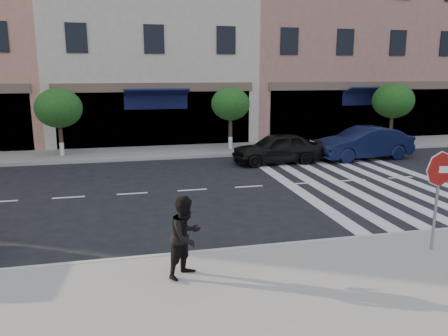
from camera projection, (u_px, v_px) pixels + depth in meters
ground at (217, 231)px, 11.02m from camera, size 120.00×120.00×0.00m
sidewalk_near at (262, 304)px, 7.44m from camera, size 60.00×4.50×0.15m
sidewalk_far at (170, 152)px, 21.47m from camera, size 60.00×3.00×0.15m
building_centre at (149, 44)px, 25.89m from camera, size 11.00×9.00×11.00m
building_east_mid at (335, 31)px, 28.30m from camera, size 13.00×9.00×13.00m
street_tree_wb at (59, 108)px, 19.70m from camera, size 2.10×2.10×3.06m
street_tree_c at (230, 104)px, 21.44m from camera, size 1.90×1.90×3.04m
street_tree_ea at (393, 101)px, 23.40m from camera, size 2.20×2.20×3.19m
stop_sign at (440, 178)px, 9.17m from camera, size 0.75×0.22×2.18m
walker at (186, 237)px, 8.15m from camera, size 0.96×0.95×1.56m
car_far_mid at (277, 148)px, 19.05m from camera, size 3.97×1.74×1.33m
car_far_right at (363, 143)px, 19.95m from camera, size 4.59×1.92×1.48m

